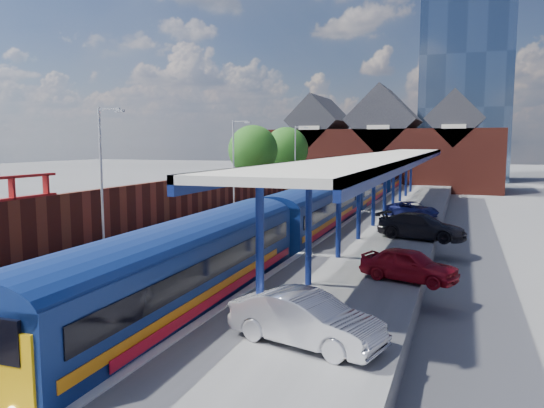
{
  "coord_description": "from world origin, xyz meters",
  "views": [
    {
      "loc": [
        10.32,
        -15.69,
        6.3
      ],
      "look_at": [
        -0.47,
        14.12,
        2.6
      ],
      "focal_mm": 35.0,
      "sensor_mm": 36.0,
      "label": 1
    }
  ],
  "objects": [
    {
      "name": "parked_car_blue",
      "position": [
        6.96,
        23.1,
        1.53
      ],
      "size": [
        4.22,
        3.29,
        1.07
      ],
      "primitive_type": "imported",
      "rotation": [
        0.0,
        0.0,
        1.11
      ],
      "color": "navy",
      "rests_on": "right_platform"
    },
    {
      "name": "tree_far",
      "position": [
        -9.35,
        43.91,
        5.35
      ],
      "size": [
        5.2,
        5.2,
        8.1
      ],
      "color": "#382314",
      "rests_on": "ground"
    },
    {
      "name": "ballast_bed",
      "position": [
        0.0,
        20.0,
        0.03
      ],
      "size": [
        6.0,
        76.0,
        0.06
      ],
      "primitive_type": "cube",
      "color": "#473D33",
      "rests_on": "ground"
    },
    {
      "name": "brick_wall",
      "position": [
        -8.1,
        13.54,
        2.45
      ],
      "size": [
        0.35,
        50.0,
        3.86
      ],
      "color": "#591F17",
      "rests_on": "left_platform"
    },
    {
      "name": "train",
      "position": [
        1.49,
        24.47,
        2.12
      ],
      "size": [
        3.12,
        65.95,
        3.45
      ],
      "color": "navy",
      "rests_on": "ground"
    },
    {
      "name": "canopy",
      "position": [
        5.48,
        21.95,
        5.25
      ],
      "size": [
        4.5,
        52.0,
        4.48
      ],
      "color": "#0E1B53",
      "rests_on": "right_platform"
    },
    {
      "name": "glass_tower",
      "position": [
        10.0,
        80.0,
        20.2
      ],
      "size": [
        14.2,
        14.2,
        40.3
      ],
      "color": "slate",
      "rests_on": "ground"
    },
    {
      "name": "lamp_post_b",
      "position": [
        -6.36,
        6.0,
        4.99
      ],
      "size": [
        1.48,
        0.18,
        7.0
      ],
      "color": "#A5A8AA",
      "rests_on": "left_platform"
    },
    {
      "name": "lamp_post_d",
      "position": [
        -6.36,
        38.0,
        4.99
      ],
      "size": [
        1.48,
        0.18,
        7.0
      ],
      "color": "#A5A8AA",
      "rests_on": "left_platform"
    },
    {
      "name": "left_platform",
      "position": [
        -5.5,
        20.0,
        0.5
      ],
      "size": [
        5.0,
        76.0,
        1.0
      ],
      "primitive_type": "cube",
      "color": "#565659",
      "rests_on": "ground"
    },
    {
      "name": "lamp_post_c",
      "position": [
        -6.36,
        22.0,
        4.99
      ],
      "size": [
        1.48,
        0.18,
        7.0
      ],
      "color": "#A5A8AA",
      "rests_on": "left_platform"
    },
    {
      "name": "tree_near",
      "position": [
        -10.35,
        35.91,
        5.35
      ],
      "size": [
        5.2,
        5.2,
        8.1
      ],
      "color": "#382314",
      "rests_on": "ground"
    },
    {
      "name": "right_platform",
      "position": [
        6.0,
        20.0,
        0.5
      ],
      "size": [
        6.0,
        76.0,
        1.0
      ],
      "primitive_type": "cube",
      "color": "#565659",
      "rests_on": "ground"
    },
    {
      "name": "coping_right",
      "position": [
        3.15,
        20.0,
        1.02
      ],
      "size": [
        0.3,
        76.0,
        0.05
      ],
      "primitive_type": "cube",
      "color": "silver",
      "rests_on": "right_platform"
    },
    {
      "name": "rails",
      "position": [
        0.0,
        20.0,
        0.12
      ],
      "size": [
        4.51,
        76.0,
        0.14
      ],
      "color": "slate",
      "rests_on": "ground"
    },
    {
      "name": "parked_car_dark",
      "position": [
        8.26,
        14.18,
        1.7
      ],
      "size": [
        5.15,
        3.13,
        1.39
      ],
      "primitive_type": "imported",
      "rotation": [
        0.0,
        0.0,
        1.31
      ],
      "color": "black",
      "rests_on": "right_platform"
    },
    {
      "name": "coping_left",
      "position": [
        -3.15,
        20.0,
        1.02
      ],
      "size": [
        0.3,
        76.0,
        0.05
      ],
      "primitive_type": "cube",
      "color": "silver",
      "rests_on": "left_platform"
    },
    {
      "name": "parked_car_silver",
      "position": [
        6.59,
        -2.75,
        1.69
      ],
      "size": [
        4.41,
        2.52,
        1.38
      ],
      "primitive_type": "imported",
      "rotation": [
        0.0,
        0.0,
        1.3
      ],
      "color": "silver",
      "rests_on": "right_platform"
    },
    {
      "name": "station_building",
      "position": [
        0.0,
        58.0,
        5.45
      ],
      "size": [
        30.0,
        12.12,
        13.78
      ],
      "color": "#591F17",
      "rests_on": "ground"
    },
    {
      "name": "ground",
      "position": [
        0.0,
        30.0,
        0.0
      ],
      "size": [
        240.0,
        240.0,
        0.0
      ],
      "primitive_type": "plane",
      "color": "#5B5B5E",
      "rests_on": "ground"
    },
    {
      "name": "yellow_line",
      "position": [
        -3.75,
        20.0,
        1.01
      ],
      "size": [
        0.14,
        76.0,
        0.01
      ],
      "primitive_type": "cube",
      "color": "yellow",
      "rests_on": "left_platform"
    },
    {
      "name": "platform_sign",
      "position": [
        -5.0,
        24.0,
        2.69
      ],
      "size": [
        0.55,
        0.08,
        2.5
      ],
      "color": "#A5A8AA",
      "rests_on": "left_platform"
    },
    {
      "name": "parked_car_red",
      "position": [
        8.5,
        4.8,
        1.64
      ],
      "size": [
        4.01,
        2.57,
        1.27
      ],
      "primitive_type": "imported",
      "rotation": [
        0.0,
        0.0,
        1.26
      ],
      "color": "maroon",
      "rests_on": "right_platform"
    }
  ]
}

